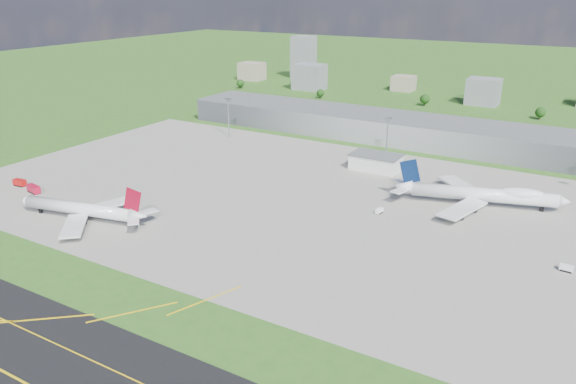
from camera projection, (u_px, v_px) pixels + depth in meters
The scene contains 23 objects.
ground at pixel (391, 146), 352.89m from camera, with size 1400.00×1400.00×0.00m, color #2D5A1C.
taxiway at pixel (24, 383), 143.02m from camera, with size 1400.00×60.00×0.06m, color black.
apron at pixel (326, 204), 259.32m from camera, with size 360.00×190.00×0.08m, color gray.
terminal at pixel (400, 129), 362.38m from camera, with size 300.00×42.00×15.00m, color gray.
ops_building at pixel (376, 162), 306.37m from camera, with size 26.00×16.00×8.00m, color silver.
mast_west at pixel (228, 111), 366.13m from camera, with size 3.50×2.00×25.90m.
mast_center at pixel (387, 132), 313.70m from camera, with size 3.50×2.00×25.90m.
airliner_red_twin at pixel (84, 210), 240.15m from camera, with size 64.07×49.25×17.70m.
airliner_blue_quad at pixel (483, 195), 254.81m from camera, with size 75.42×58.00×20.05m.
fire_truck at pixel (34, 189), 272.42m from camera, with size 8.90×4.75×3.73m.
crash_tender at pixel (20, 183), 281.46m from camera, with size 6.93×3.62×3.46m.
tug_yellow at pixel (132, 216), 243.30m from camera, with size 4.28×3.31×1.86m.
van_white_near at pixel (379, 211), 247.97m from camera, with size 2.60×4.67×2.29m.
van_white_far at pixel (566, 268), 197.95m from camera, with size 4.68×2.52×2.36m.
bldg_far_w at pixel (252, 71), 591.82m from camera, with size 24.00×20.00×18.00m, color gray.
bldg_w at pixel (309, 77), 536.50m from camera, with size 28.00×22.00×24.00m, color slate.
bldg_cw at pixel (403, 83), 532.40m from camera, with size 20.00×18.00×14.00m, color gray.
bldg_c at pixel (483, 92), 468.66m from camera, with size 26.00×20.00×22.00m, color slate.
bldg_tall_w at pixel (303, 57), 600.51m from camera, with size 22.00×20.00×44.00m, color slate.
tree_far_w at pixel (240, 83), 543.26m from camera, with size 7.20×7.20×8.80m.
tree_w at pixel (320, 93), 496.44m from camera, with size 6.75×6.75×8.25m.
tree_c at pixel (425, 99), 465.31m from camera, with size 8.10×8.10×9.90m.
tree_e at pixel (540, 112), 418.49m from camera, with size 7.65×7.65×9.35m.
Camera 1 is at (117.55, -176.57, 95.50)m, focal length 35.00 mm.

